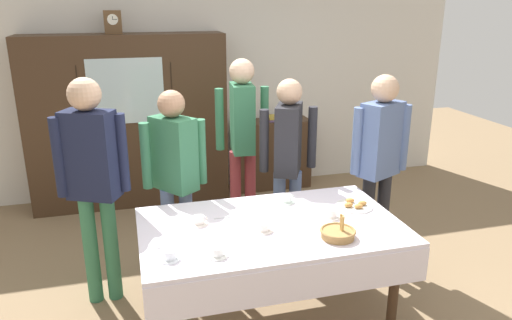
# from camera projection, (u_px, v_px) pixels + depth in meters

# --- Properties ---
(ground_plane) EXTENTS (12.00, 12.00, 0.00)m
(ground_plane) POSITION_uv_depth(u_px,v_px,m) (263.00, 301.00, 3.86)
(ground_plane) COLOR #846B4C
(ground_plane) RESTS_ON ground
(back_wall) EXTENTS (6.40, 0.10, 2.70)m
(back_wall) POSITION_uv_depth(u_px,v_px,m) (203.00, 80.00, 5.87)
(back_wall) COLOR silver
(back_wall) RESTS_ON ground
(dining_table) EXTENTS (1.83, 1.09, 0.76)m
(dining_table) POSITION_uv_depth(u_px,v_px,m) (272.00, 239.00, 3.43)
(dining_table) COLOR #3D2819
(dining_table) RESTS_ON ground
(wall_cabinet) EXTENTS (2.17, 0.46, 1.92)m
(wall_cabinet) POSITION_uv_depth(u_px,v_px,m) (129.00, 122.00, 5.49)
(wall_cabinet) COLOR #3D2819
(wall_cabinet) RESTS_ON ground
(mantel_clock) EXTENTS (0.18, 0.11, 0.24)m
(mantel_clock) POSITION_uv_depth(u_px,v_px,m) (113.00, 22.00, 5.14)
(mantel_clock) COLOR brown
(mantel_clock) RESTS_ON wall_cabinet
(bookshelf_low) EXTENTS (0.94, 0.35, 0.86)m
(bookshelf_low) POSITION_uv_depth(u_px,v_px,m) (272.00, 154.00, 6.13)
(bookshelf_low) COLOR #3D2819
(bookshelf_low) RESTS_ON ground
(book_stack) EXTENTS (0.12, 0.20, 0.06)m
(book_stack) POSITION_uv_depth(u_px,v_px,m) (272.00, 118.00, 5.99)
(book_stack) COLOR #664C7A
(book_stack) RESTS_ON bookshelf_low
(tea_cup_back_edge) EXTENTS (0.13, 0.13, 0.06)m
(tea_cup_back_edge) POSITION_uv_depth(u_px,v_px,m) (170.00, 256.00, 2.96)
(tea_cup_back_edge) COLOR white
(tea_cup_back_edge) RESTS_ON dining_table
(tea_cup_mid_right) EXTENTS (0.13, 0.13, 0.06)m
(tea_cup_mid_right) POSITION_uv_depth(u_px,v_px,m) (332.00, 214.00, 3.53)
(tea_cup_mid_right) COLOR white
(tea_cup_mid_right) RESTS_ON dining_table
(tea_cup_front_edge) EXTENTS (0.13, 0.13, 0.06)m
(tea_cup_front_edge) POSITION_uv_depth(u_px,v_px,m) (287.00, 199.00, 3.80)
(tea_cup_front_edge) COLOR silver
(tea_cup_front_edge) RESTS_ON dining_table
(tea_cup_far_right) EXTENTS (0.13, 0.13, 0.06)m
(tea_cup_far_right) POSITION_uv_depth(u_px,v_px,m) (218.00, 252.00, 3.00)
(tea_cup_far_right) COLOR white
(tea_cup_far_right) RESTS_ON dining_table
(tea_cup_mid_left) EXTENTS (0.13, 0.13, 0.06)m
(tea_cup_mid_left) POSITION_uv_depth(u_px,v_px,m) (199.00, 221.00, 3.43)
(tea_cup_mid_left) COLOR white
(tea_cup_mid_left) RESTS_ON dining_table
(tea_cup_near_right) EXTENTS (0.13, 0.13, 0.06)m
(tea_cup_near_right) POSITION_uv_depth(u_px,v_px,m) (264.00, 227.00, 3.33)
(tea_cup_near_right) COLOR white
(tea_cup_near_right) RESTS_ON dining_table
(bread_basket) EXTENTS (0.24, 0.24, 0.16)m
(bread_basket) POSITION_uv_depth(u_px,v_px,m) (338.00, 233.00, 3.23)
(bread_basket) COLOR #9E7542
(bread_basket) RESTS_ON dining_table
(pastry_plate) EXTENTS (0.28, 0.28, 0.05)m
(pastry_plate) POSITION_uv_depth(u_px,v_px,m) (355.00, 205.00, 3.72)
(pastry_plate) COLOR white
(pastry_plate) RESTS_ON dining_table
(spoon_near_right) EXTENTS (0.12, 0.02, 0.01)m
(spoon_near_right) POSITION_uv_depth(u_px,v_px,m) (168.00, 247.00, 3.12)
(spoon_near_right) COLOR silver
(spoon_near_right) RESTS_ON dining_table
(spoon_back_edge) EXTENTS (0.12, 0.02, 0.01)m
(spoon_back_edge) POSITION_uv_depth(u_px,v_px,m) (225.00, 218.00, 3.53)
(spoon_back_edge) COLOR silver
(spoon_back_edge) RESTS_ON dining_table
(person_near_right_end) EXTENTS (0.52, 0.41, 1.61)m
(person_near_right_end) POSITION_uv_depth(u_px,v_px,m) (175.00, 168.00, 3.95)
(person_near_right_end) COLOR slate
(person_near_right_end) RESTS_ON ground
(person_beside_shelf) EXTENTS (0.52, 0.41, 1.64)m
(person_beside_shelf) POSITION_uv_depth(u_px,v_px,m) (288.00, 152.00, 4.28)
(person_beside_shelf) COLOR slate
(person_beside_shelf) RESTS_ON ground
(person_behind_table_left) EXTENTS (0.52, 0.34, 1.70)m
(person_behind_table_left) POSITION_uv_depth(u_px,v_px,m) (380.00, 153.00, 4.12)
(person_behind_table_left) COLOR #232328
(person_behind_table_left) RESTS_ON ground
(person_behind_table_right) EXTENTS (0.52, 0.38, 1.76)m
(person_behind_table_right) POSITION_uv_depth(u_px,v_px,m) (242.00, 130.00, 4.69)
(person_behind_table_right) COLOR #933338
(person_behind_table_right) RESTS_ON ground
(person_by_cabinet) EXTENTS (0.52, 0.34, 1.76)m
(person_by_cabinet) POSITION_uv_depth(u_px,v_px,m) (93.00, 170.00, 3.57)
(person_by_cabinet) COLOR #33704C
(person_by_cabinet) RESTS_ON ground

